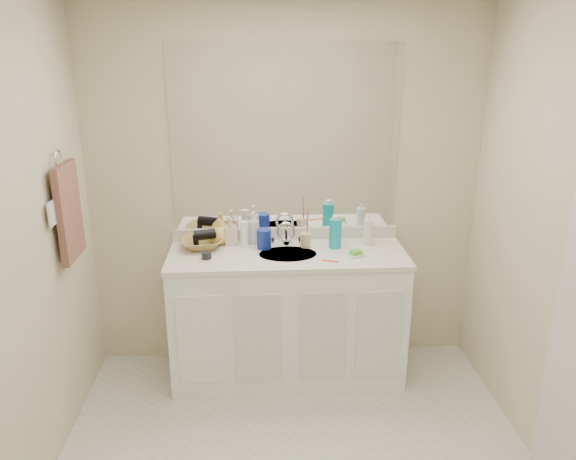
# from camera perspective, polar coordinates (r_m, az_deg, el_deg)

# --- Properties ---
(wall_back) EXTENTS (2.60, 0.02, 2.40)m
(wall_back) POSITION_cam_1_polar(r_m,az_deg,el_deg) (3.75, -0.28, 3.77)
(wall_back) COLOR beige
(wall_back) RESTS_ON floor
(wall_left) EXTENTS (0.02, 2.60, 2.40)m
(wall_left) POSITION_cam_1_polar(r_m,az_deg,el_deg) (2.75, -26.98, -4.07)
(wall_left) COLOR beige
(wall_left) RESTS_ON floor
(vanity_cabinet) EXTENTS (1.50, 0.55, 0.85)m
(vanity_cabinet) POSITION_cam_1_polar(r_m,az_deg,el_deg) (3.77, -0.04, -8.78)
(vanity_cabinet) COLOR white
(vanity_cabinet) RESTS_ON floor
(countertop) EXTENTS (1.52, 0.57, 0.03)m
(countertop) POSITION_cam_1_polar(r_m,az_deg,el_deg) (3.59, -0.05, -2.54)
(countertop) COLOR white
(countertop) RESTS_ON vanity_cabinet
(backsplash) EXTENTS (1.52, 0.03, 0.08)m
(backsplash) POSITION_cam_1_polar(r_m,az_deg,el_deg) (3.82, -0.26, -0.35)
(backsplash) COLOR silver
(backsplash) RESTS_ON countertop
(sink_basin) EXTENTS (0.37, 0.37, 0.02)m
(sink_basin) POSITION_cam_1_polar(r_m,az_deg,el_deg) (3.57, -0.03, -2.61)
(sink_basin) COLOR #BAB6A3
(sink_basin) RESTS_ON countertop
(faucet) EXTENTS (0.02, 0.02, 0.11)m
(faucet) POSITION_cam_1_polar(r_m,az_deg,el_deg) (3.72, -0.18, -0.64)
(faucet) COLOR silver
(faucet) RESTS_ON countertop
(mirror) EXTENTS (1.48, 0.01, 1.20)m
(mirror) POSITION_cam_1_polar(r_m,az_deg,el_deg) (3.67, -0.29, 9.19)
(mirror) COLOR white
(mirror) RESTS_ON wall_back
(blue_mug) EXTENTS (0.11, 0.11, 0.13)m
(blue_mug) POSITION_cam_1_polar(r_m,az_deg,el_deg) (3.64, -2.45, -0.90)
(blue_mug) COLOR navy
(blue_mug) RESTS_ON countertop
(tan_cup) EXTENTS (0.09, 0.09, 0.09)m
(tan_cup) POSITION_cam_1_polar(r_m,az_deg,el_deg) (3.67, 1.82, -1.01)
(tan_cup) COLOR beige
(tan_cup) RESTS_ON countertop
(toothbrush) EXTENTS (0.01, 0.04, 0.20)m
(toothbrush) POSITION_cam_1_polar(r_m,az_deg,el_deg) (3.64, 1.99, 0.51)
(toothbrush) COLOR #FF4389
(toothbrush) RESTS_ON tan_cup
(mouthwash_bottle) EXTENTS (0.11, 0.11, 0.19)m
(mouthwash_bottle) POSITION_cam_1_polar(r_m,az_deg,el_deg) (3.66, 4.81, -0.35)
(mouthwash_bottle) COLOR #0EA2A9
(mouthwash_bottle) RESTS_ON countertop
(clear_pump_bottle) EXTENTS (0.07, 0.07, 0.17)m
(clear_pump_bottle) POSITION_cam_1_polar(r_m,az_deg,el_deg) (3.74, 8.14, -0.22)
(clear_pump_bottle) COLOR white
(clear_pump_bottle) RESTS_ON countertop
(soap_dish) EXTENTS (0.13, 0.12, 0.01)m
(soap_dish) POSITION_cam_1_polar(r_m,az_deg,el_deg) (3.55, 6.91, -2.54)
(soap_dish) COLOR white
(soap_dish) RESTS_ON countertop
(green_soap) EXTENTS (0.08, 0.07, 0.03)m
(green_soap) POSITION_cam_1_polar(r_m,az_deg,el_deg) (3.55, 6.92, -2.27)
(green_soap) COLOR #63B92D
(green_soap) RESTS_ON soap_dish
(orange_comb) EXTENTS (0.11, 0.06, 0.00)m
(orange_comb) POSITION_cam_1_polar(r_m,az_deg,el_deg) (3.46, 4.32, -3.14)
(orange_comb) COLOR #FE571A
(orange_comb) RESTS_ON countertop
(dark_jar) EXTENTS (0.07, 0.07, 0.04)m
(dark_jar) POSITION_cam_1_polar(r_m,az_deg,el_deg) (3.52, -8.27, -2.57)
(dark_jar) COLOR black
(dark_jar) RESTS_ON countertop
(extra_white_bottle) EXTENTS (0.05, 0.05, 0.17)m
(extra_white_bottle) POSITION_cam_1_polar(r_m,az_deg,el_deg) (3.68, -4.44, -0.40)
(extra_white_bottle) COLOR white
(extra_white_bottle) RESTS_ON countertop
(soap_bottle_white) EXTENTS (0.09, 0.09, 0.22)m
(soap_bottle_white) POSITION_cam_1_polar(r_m,az_deg,el_deg) (3.73, -3.51, 0.24)
(soap_bottle_white) COLOR silver
(soap_bottle_white) RESTS_ON countertop
(soap_bottle_cream) EXTENTS (0.09, 0.10, 0.18)m
(soap_bottle_cream) POSITION_cam_1_polar(r_m,az_deg,el_deg) (3.73, -5.85, -0.08)
(soap_bottle_cream) COLOR beige
(soap_bottle_cream) RESTS_ON countertop
(soap_bottle_yellow) EXTENTS (0.17, 0.17, 0.17)m
(soap_bottle_yellow) POSITION_cam_1_polar(r_m,az_deg,el_deg) (3.74, -6.96, -0.15)
(soap_bottle_yellow) COLOR #F6C660
(soap_bottle_yellow) RESTS_ON countertop
(wicker_basket) EXTENTS (0.29, 0.29, 0.07)m
(wicker_basket) POSITION_cam_1_polar(r_m,az_deg,el_deg) (3.70, -8.72, -1.31)
(wicker_basket) COLOR olive
(wicker_basket) RESTS_ON countertop
(hair_dryer) EXTENTS (0.15, 0.10, 0.07)m
(hair_dryer) POSITION_cam_1_polar(r_m,az_deg,el_deg) (3.68, -8.46, -0.47)
(hair_dryer) COLOR black
(hair_dryer) RESTS_ON wicker_basket
(towel_ring) EXTENTS (0.01, 0.11, 0.11)m
(towel_ring) POSITION_cam_1_polar(r_m,az_deg,el_deg) (3.33, -22.31, 6.65)
(towel_ring) COLOR silver
(towel_ring) RESTS_ON wall_left
(hand_towel) EXTENTS (0.04, 0.32, 0.55)m
(hand_towel) POSITION_cam_1_polar(r_m,az_deg,el_deg) (3.39, -21.37, 1.73)
(hand_towel) COLOR brown
(hand_towel) RESTS_ON towel_ring
(switch_plate) EXTENTS (0.01, 0.08, 0.13)m
(switch_plate) POSITION_cam_1_polar(r_m,az_deg,el_deg) (3.21, -22.89, 1.52)
(switch_plate) COLOR white
(switch_plate) RESTS_ON wall_left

